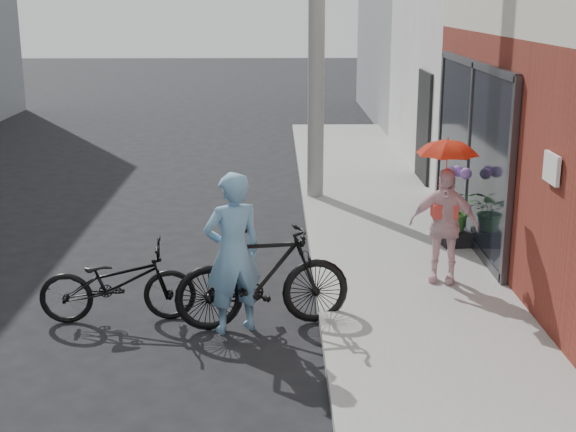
{
  "coord_description": "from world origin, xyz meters",
  "views": [
    {
      "loc": [
        0.41,
        -7.56,
        3.47
      ],
      "look_at": [
        0.55,
        1.07,
        1.1
      ],
      "focal_mm": 50.0,
      "sensor_mm": 36.0,
      "label": 1
    }
  ],
  "objects_px": {
    "bike_right": "(263,277)",
    "officer": "(233,253)",
    "planter": "(455,238)",
    "kimono_woman": "(444,225)",
    "bike_left": "(118,282)"
  },
  "relations": [
    {
      "from": "bike_left",
      "to": "officer",
      "type": "bearing_deg",
      "value": -107.72
    },
    {
      "from": "kimono_woman",
      "to": "officer",
      "type": "bearing_deg",
      "value": -136.8
    },
    {
      "from": "kimono_woman",
      "to": "bike_left",
      "type": "bearing_deg",
      "value": -149.07
    },
    {
      "from": "bike_left",
      "to": "kimono_woman",
      "type": "height_order",
      "value": "kimono_woman"
    },
    {
      "from": "bike_right",
      "to": "officer",
      "type": "bearing_deg",
      "value": 98.07
    },
    {
      "from": "bike_right",
      "to": "kimono_woman",
      "type": "height_order",
      "value": "kimono_woman"
    },
    {
      "from": "bike_left",
      "to": "bike_right",
      "type": "distance_m",
      "value": 1.61
    },
    {
      "from": "kimono_woman",
      "to": "bike_right",
      "type": "bearing_deg",
      "value": -135.73
    },
    {
      "from": "bike_right",
      "to": "planter",
      "type": "distance_m",
      "value": 3.69
    },
    {
      "from": "kimono_woman",
      "to": "planter",
      "type": "bearing_deg",
      "value": 88.53
    },
    {
      "from": "planter",
      "to": "kimono_woman",
      "type": "bearing_deg",
      "value": -108.76
    },
    {
      "from": "officer",
      "to": "planter",
      "type": "relative_size",
      "value": 4.52
    },
    {
      "from": "bike_left",
      "to": "bike_right",
      "type": "xyz_separation_m",
      "value": [
        1.59,
        -0.19,
        0.12
      ]
    },
    {
      "from": "bike_left",
      "to": "planter",
      "type": "height_order",
      "value": "bike_left"
    },
    {
      "from": "kimono_woman",
      "to": "planter",
      "type": "height_order",
      "value": "kimono_woman"
    }
  ]
}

